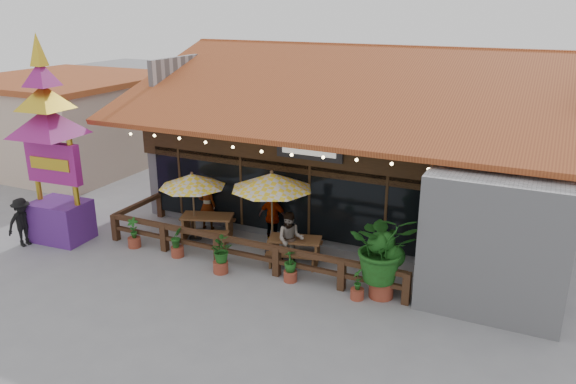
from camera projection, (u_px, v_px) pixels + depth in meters
The scene contains 19 objects.
ground at pixel (299, 271), 16.57m from camera, with size 100.00×100.00×0.00m, color gray.
restaurant_building at pixel (377, 150), 21.41m from camera, with size 15.50×14.73×6.09m.
patio_railing at pixel (229, 242), 17.06m from camera, with size 10.00×2.60×0.92m.
neighbor_building at pixel (69, 120), 27.13m from camera, with size 8.40×8.40×4.22m.
umbrella_left at pixel (192, 181), 18.22m from camera, with size 2.23×2.23×2.35m.
umbrella_right at pixel (272, 181), 17.07m from camera, with size 2.69×2.69×2.72m.
picnic_table_left at pixel (207, 223), 18.75m from camera, with size 2.08×1.94×0.81m.
picnic_table_right at pixel (295, 246), 17.07m from camera, with size 1.88×1.73×0.76m.
thai_sign_tower at pixel (48, 128), 17.62m from camera, with size 2.84×2.84×7.20m.
tropical_plant at pixel (384, 249), 14.72m from camera, with size 2.23×2.09×2.48m.
diner_a at pixel (207, 206), 19.48m from camera, with size 0.62×0.41×1.69m, color #3A2512.
diner_b at pixel (290, 239), 16.72m from camera, with size 0.82×0.64×1.69m, color #3A2512.
diner_c at pixel (273, 217), 18.36m from camera, with size 1.03×0.43×1.75m, color #3A2512.
pedestrian at pixel (23, 222), 18.11m from camera, with size 1.05×0.60×1.62m, color black.
planter_a at pixel (134, 235), 18.10m from camera, with size 0.41×0.41×1.01m.
planter_b at pixel (177, 243), 17.42m from camera, with size 0.43×0.46×0.98m.
planter_c at pixel (220, 254), 16.32m from camera, with size 0.83×0.78×1.08m.
planter_d at pixel (290, 266), 15.87m from camera, with size 0.51×0.51×0.95m.
planter_e at pixel (357, 286), 14.93m from camera, with size 0.36×0.36×0.89m.
Camera 1 is at (6.12, -13.63, 7.54)m, focal length 35.00 mm.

